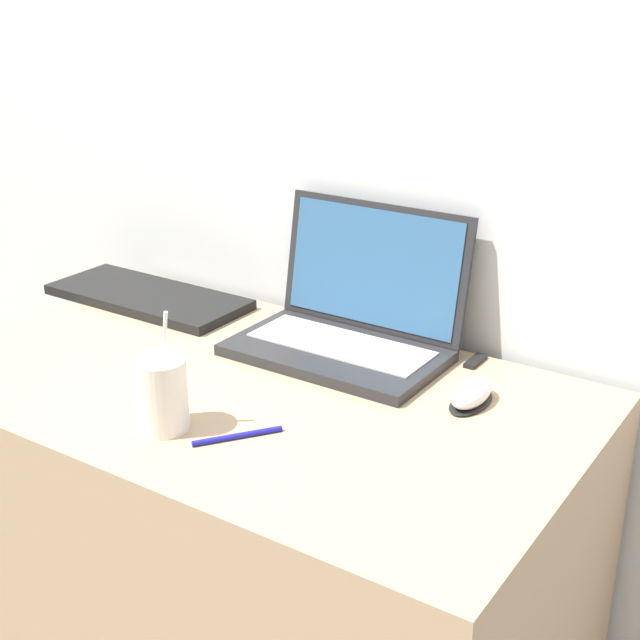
# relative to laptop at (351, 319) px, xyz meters

# --- Properties ---
(wall_back) EXTENTS (7.00, 0.04, 2.50)m
(wall_back) POSITION_rel_laptop_xyz_m (-0.05, 0.15, 0.47)
(wall_back) COLOR silver
(wall_back) RESTS_ON ground_plane
(desk) EXTENTS (1.11, 0.66, 0.72)m
(desk) POSITION_rel_laptop_xyz_m (-0.05, -0.22, -0.42)
(desk) COLOR tan
(desk) RESTS_ON ground_plane
(laptop) EXTENTS (0.38, 0.27, 0.25)m
(laptop) POSITION_rel_laptop_xyz_m (0.00, 0.00, 0.00)
(laptop) COLOR #232326
(laptop) RESTS_ON desk
(drink_cup) EXTENTS (0.08, 0.08, 0.19)m
(drink_cup) POSITION_rel_laptop_xyz_m (-0.08, -0.42, 0.00)
(drink_cup) COLOR silver
(drink_cup) RESTS_ON desk
(computer_mouse) EXTENTS (0.06, 0.11, 0.04)m
(computer_mouse) POSITION_rel_laptop_xyz_m (0.28, -0.08, -0.04)
(computer_mouse) COLOR black
(computer_mouse) RESTS_ON desk
(external_keyboard) EXTENTS (0.44, 0.18, 0.02)m
(external_keyboard) POSITION_rel_laptop_xyz_m (-0.49, -0.02, -0.05)
(external_keyboard) COLOR black
(external_keyboard) RESTS_ON desk
(usb_stick) EXTENTS (0.02, 0.06, 0.01)m
(usb_stick) POSITION_rel_laptop_xyz_m (0.22, 0.07, -0.06)
(usb_stick) COLOR black
(usb_stick) RESTS_ON desk
(pen) EXTENTS (0.09, 0.12, 0.01)m
(pen) POSITION_rel_laptop_xyz_m (0.04, -0.38, -0.05)
(pen) COLOR #191999
(pen) RESTS_ON desk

